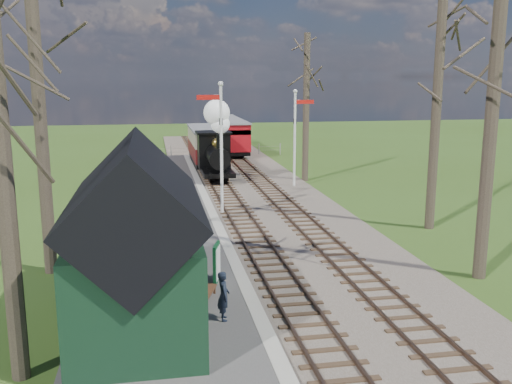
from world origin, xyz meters
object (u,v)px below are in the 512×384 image
(locomotive, at_px, (216,146))
(bench, at_px, (201,288))
(semaphore_near, at_px, (220,139))
(red_carriage_b, at_px, (224,131))
(sign_board, at_px, (217,263))
(semaphore_far, at_px, (296,131))
(red_carriage_a, at_px, (233,137))
(station_shed, at_px, (137,245))
(person, at_px, (223,296))
(coach, at_px, (207,144))

(locomotive, distance_m, bench, 19.85)
(semaphore_near, relative_size, red_carriage_b, 1.13)
(sign_board, relative_size, bench, 0.83)
(locomotive, relative_size, red_carriage_b, 0.90)
(locomotive, distance_m, red_carriage_b, 16.77)
(semaphore_far, distance_m, red_carriage_a, 14.02)
(station_shed, xyz_separation_m, bench, (1.68, 1.14, -1.69))
(red_carriage_b, bearing_deg, person, -97.21)
(bench, distance_m, person, 1.48)
(red_carriage_b, bearing_deg, sign_board, -97.56)
(locomotive, bearing_deg, semaphore_near, -94.95)
(semaphore_near, xyz_separation_m, bench, (-1.85, -10.86, -3.05))
(station_shed, relative_size, coach, 0.80)
(semaphore_near, height_order, bench, semaphore_near)
(coach, bearing_deg, red_carriage_a, 62.45)
(coach, relative_size, bench, 5.41)
(person, bearing_deg, bench, 19.47)
(station_shed, height_order, semaphore_near, semaphore_near)
(semaphore_near, xyz_separation_m, person, (-1.38, -12.24, -2.77))
(sign_board, relative_size, person, 0.92)
(station_shed, bearing_deg, red_carriage_a, 77.76)
(semaphore_far, xyz_separation_m, red_carriage_b, (-1.77, 19.30, -1.75))
(red_carriage_b, xyz_separation_m, sign_board, (-4.61, -34.70, -0.79))
(coach, height_order, bench, coach)
(locomotive, height_order, red_carriage_a, locomotive)
(red_carriage_a, bearing_deg, semaphore_far, -82.67)
(station_shed, bearing_deg, person, -6.34)
(locomotive, bearing_deg, station_shed, -101.67)
(bench, bearing_deg, semaphore_near, 80.33)
(semaphore_near, xyz_separation_m, coach, (0.77, 14.81, -1.97))
(red_carriage_b, distance_m, bench, 36.55)
(station_shed, bearing_deg, locomotive, 78.33)
(semaphore_far, height_order, red_carriage_b, semaphore_far)
(station_shed, bearing_deg, coach, 80.89)
(semaphore_far, bearing_deg, red_carriage_a, 97.33)
(semaphore_near, bearing_deg, coach, 87.03)
(station_shed, xyz_separation_m, semaphore_near, (3.53, 12.00, 1.35))
(station_shed, distance_m, semaphore_near, 12.58)
(red_carriage_a, distance_m, red_carriage_b, 5.50)
(semaphore_near, distance_m, red_carriage_a, 20.18)
(locomotive, relative_size, person, 3.77)
(red_carriage_b, bearing_deg, red_carriage_a, -90.00)
(red_carriage_a, bearing_deg, semaphore_near, -99.66)
(station_shed, distance_m, red_carriage_a, 32.54)
(semaphore_far, bearing_deg, semaphore_near, -130.60)
(station_shed, xyz_separation_m, red_carriage_a, (6.90, 31.80, -0.67))
(red_carriage_a, xyz_separation_m, red_carriage_b, (0.00, 5.50, 0.00))
(coach, relative_size, sign_board, 6.52)
(locomotive, height_order, bench, locomotive)
(coach, relative_size, red_carriage_b, 1.44)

